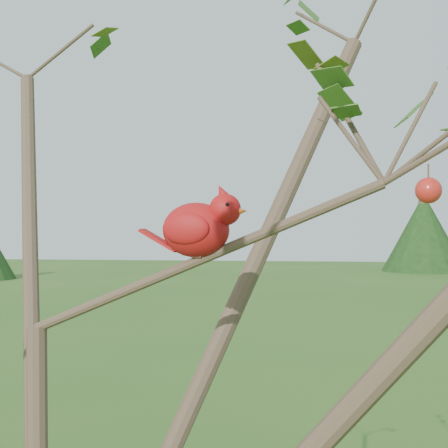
# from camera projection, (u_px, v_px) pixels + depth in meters

# --- Properties ---
(crabapple_tree) EXTENTS (2.35, 2.05, 2.95)m
(crabapple_tree) POSITION_uv_depth(u_px,v_px,m) (48.00, 233.00, 0.98)
(crabapple_tree) COLOR #412F23
(crabapple_tree) RESTS_ON ground
(cardinal) EXTENTS (0.19, 0.11, 0.13)m
(cardinal) POSITION_uv_depth(u_px,v_px,m) (199.00, 227.00, 1.05)
(cardinal) COLOR red
(cardinal) RESTS_ON ground
(distant_trees) EXTENTS (39.19, 18.01, 3.87)m
(distant_trees) POSITION_uv_depth(u_px,v_px,m) (278.00, 240.00, 26.96)
(distant_trees) COLOR #412F23
(distant_trees) RESTS_ON ground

